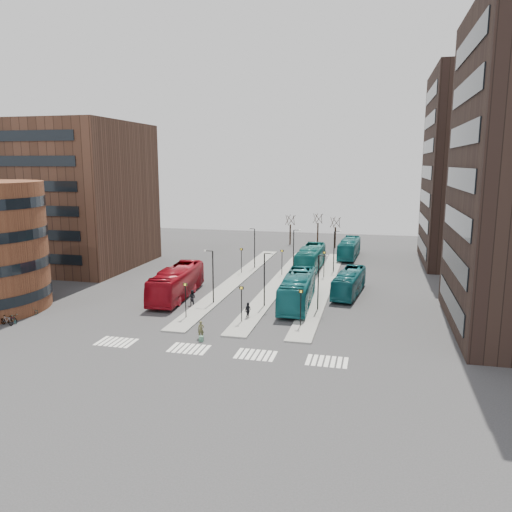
% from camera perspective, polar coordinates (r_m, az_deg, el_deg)
% --- Properties ---
extents(ground, '(160.00, 160.00, 0.00)m').
position_cam_1_polar(ground, '(40.83, -8.41, -12.52)').
color(ground, '#2C2C2F').
rests_on(ground, ground).
extents(island_left, '(2.50, 45.00, 0.15)m').
position_cam_1_polar(island_left, '(69.13, -2.22, -2.70)').
color(island_left, gray).
rests_on(island_left, ground).
extents(island_mid, '(2.50, 45.00, 0.15)m').
position_cam_1_polar(island_mid, '(67.79, 2.68, -2.97)').
color(island_mid, gray).
rests_on(island_mid, ground).
extents(island_right, '(2.50, 45.00, 0.15)m').
position_cam_1_polar(island_right, '(66.95, 7.73, -3.23)').
color(island_right, gray).
rests_on(island_right, ground).
extents(suitcase, '(0.45, 0.37, 0.51)m').
position_cam_1_polar(suitcase, '(46.08, -6.27, -9.39)').
color(suitcase, navy).
rests_on(suitcase, ground).
extents(red_bus, '(3.97, 13.37, 3.67)m').
position_cam_1_polar(red_bus, '(60.56, -9.05, -3.02)').
color(red_bus, maroon).
rests_on(red_bus, ground).
extents(teal_bus_a, '(3.53, 13.04, 3.60)m').
position_cam_1_polar(teal_bus_a, '(56.87, 4.76, -3.85)').
color(teal_bus_a, '#156369').
rests_on(teal_bus_a, ground).
extents(teal_bus_b, '(3.25, 12.72, 3.53)m').
position_cam_1_polar(teal_bus_b, '(76.16, 6.26, -0.21)').
color(teal_bus_b, '#166F6D').
rests_on(teal_bus_b, ground).
extents(teal_bus_c, '(3.78, 10.91, 2.98)m').
position_cam_1_polar(teal_bus_c, '(62.38, 10.59, -3.00)').
color(teal_bus_c, '#135A62').
rests_on(teal_bus_c, ground).
extents(teal_bus_d, '(3.41, 11.76, 3.24)m').
position_cam_1_polar(teal_bus_d, '(86.75, 10.61, 0.89)').
color(teal_bus_d, '#166C71').
rests_on(teal_bus_d, ground).
extents(traveller, '(0.67, 0.50, 1.66)m').
position_cam_1_polar(traveller, '(46.68, -6.31, -8.37)').
color(traveller, brown).
rests_on(traveller, ground).
extents(commuter_a, '(1.00, 0.85, 1.79)m').
position_cam_1_polar(commuter_a, '(57.30, -7.31, -4.73)').
color(commuter_a, black).
rests_on(commuter_a, ground).
extents(commuter_b, '(0.77, 1.12, 1.77)m').
position_cam_1_polar(commuter_b, '(51.95, -0.94, -6.27)').
color(commuter_b, black).
rests_on(commuter_b, ground).
extents(commuter_c, '(1.20, 1.20, 1.66)m').
position_cam_1_polar(commuter_c, '(56.03, 2.80, -5.08)').
color(commuter_c, black).
rests_on(commuter_c, ground).
extents(bicycle_near, '(1.87, 1.27, 0.93)m').
position_cam_1_polar(bicycle_near, '(56.55, -26.07, -6.41)').
color(bicycle_near, gray).
rests_on(bicycle_near, ground).
extents(bicycle_mid, '(1.69, 0.68, 0.99)m').
position_cam_1_polar(bicycle_mid, '(55.96, -26.59, -6.60)').
color(bicycle_mid, gray).
rests_on(bicycle_mid, ground).
extents(bicycle_far, '(1.71, 1.16, 0.85)m').
position_cam_1_polar(bicycle_far, '(58.52, -24.42, -5.77)').
color(bicycle_far, gray).
rests_on(bicycle_far, ground).
extents(crosswalk_stripes, '(22.35, 2.40, 0.01)m').
position_cam_1_polar(crosswalk_stripes, '(43.74, -4.25, -10.81)').
color(crosswalk_stripes, silver).
rests_on(crosswalk_stripes, ground).
extents(office_block, '(25.00, 20.12, 22.00)m').
position_cam_1_polar(office_block, '(84.18, -21.68, 6.47)').
color(office_block, '#4C3023').
rests_on(office_block, ground).
extents(tower_far, '(20.12, 20.00, 30.00)m').
position_cam_1_polar(tower_far, '(86.54, 25.64, 8.93)').
color(tower_far, black).
rests_on(tower_far, ground).
extents(sign_poles, '(12.45, 22.12, 3.65)m').
position_cam_1_polar(sign_poles, '(60.65, 1.07, -2.31)').
color(sign_poles, black).
rests_on(sign_poles, ground).
extents(lamp_posts, '(14.04, 20.24, 6.12)m').
position_cam_1_polar(lamp_posts, '(65.01, 2.92, -0.40)').
color(lamp_posts, black).
rests_on(lamp_posts, ground).
extents(bare_trees, '(10.97, 8.14, 5.90)m').
position_cam_1_polar(bare_trees, '(98.98, 6.67, 2.83)').
color(bare_trees, black).
rests_on(bare_trees, ground).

